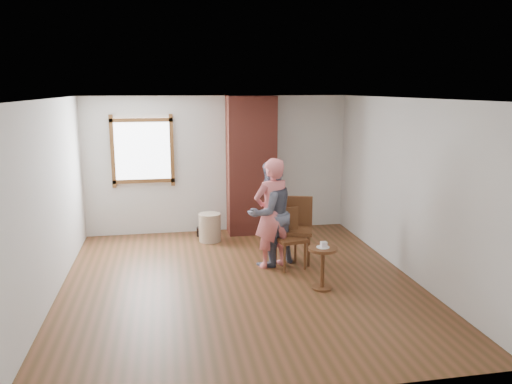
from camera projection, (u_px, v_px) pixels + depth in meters
ground at (240, 282)px, 7.16m from camera, size 5.50×5.50×0.00m
room_shell at (229, 152)px, 7.36m from camera, size 5.04×5.52×2.62m
brick_chimney at (251, 166)px, 9.41m from camera, size 0.90×0.50×2.60m
stoneware_crock at (210, 227)px, 9.05m from camera, size 0.48×0.48×0.51m
dark_pot at (201, 232)px, 9.39m from camera, size 0.22×0.22×0.17m
dining_chair_left at (288, 234)px, 7.74m from camera, size 0.50×0.50×0.91m
dining_chair_right at (297, 225)px, 7.99m from camera, size 0.60×0.60×1.03m
side_table at (323, 261)px, 6.86m from camera, size 0.40×0.40×0.60m
cake_plate at (323, 247)px, 6.82m from camera, size 0.18×0.18×0.01m
cake_slice at (324, 245)px, 6.81m from camera, size 0.08×0.07×0.06m
man at (270, 213)px, 7.76m from camera, size 1.00×0.92×1.65m
person_pink at (272, 213)px, 7.64m from camera, size 0.73×0.60×1.71m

